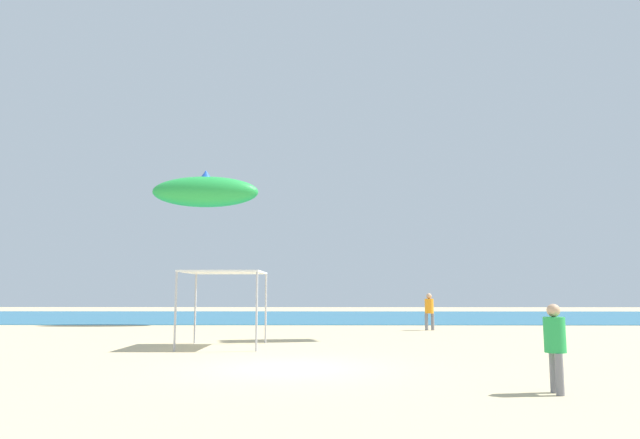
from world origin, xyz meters
name	(u,v)px	position (x,y,z in m)	size (l,w,h in m)	color
ground	(289,370)	(0.00, 0.00, -0.05)	(110.00, 110.00, 0.10)	#D1BA8C
ocean_strip	(314,317)	(0.00, 28.89, 0.01)	(110.00, 22.05, 0.03)	#1E6B93
canopy_tent	(225,276)	(-2.59, 5.29, 2.41)	(2.66, 2.82, 2.56)	#B2B2B7
person_near_tent	(555,341)	(5.15, -3.51, 0.96)	(0.39, 0.44, 1.64)	slate
person_leftmost	(429,308)	(5.94, 13.83, 1.05)	(0.47, 0.43, 1.79)	slate
kite_inflatable_green	(205,192)	(-6.11, 18.12, 7.65)	(6.20, 2.12, 2.27)	green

